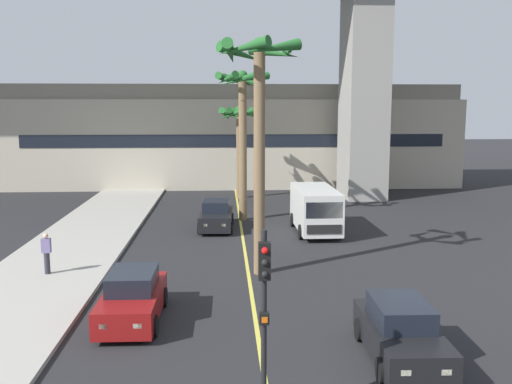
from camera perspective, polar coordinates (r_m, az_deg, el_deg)
The scene contains 12 objects.
sidewalk_left at distance 21.06m, azimuth -23.02°, elevation -10.29°, with size 4.80×80.00×0.15m, color #ADA89E.
lane_stripe_center at distance 27.56m, azimuth -1.22°, elevation -5.34°, with size 0.14×56.00×0.01m, color #DBCC4C.
pier_building_backdrop at distance 48.88m, azimuth -2.20°, elevation 5.64°, with size 36.97×8.04×8.36m.
car_queue_front at distance 18.43m, azimuth -12.25°, elevation -10.35°, with size 1.87×4.12×1.56m.
car_queue_second at distance 31.13m, azimuth -4.01°, elevation -2.39°, with size 1.95×4.16×1.56m.
car_queue_third at distance 15.92m, azimuth 14.30°, elevation -13.53°, with size 1.92×4.14×1.56m.
delivery_van at distance 30.21m, azimuth 5.95°, elevation -1.66°, with size 2.20×5.27×2.36m.
traffic_light_median_near at distance 11.70m, azimuth 0.82°, elevation -11.03°, with size 0.24×0.37×4.20m.
palm_tree_near_median at distance 40.96m, azimuth -1.72°, elevation 6.84°, with size 3.04×3.08×6.67m.
palm_tree_mid_median at distance 32.92m, azimuth -1.36°, elevation 8.54°, with size 3.16×3.23×8.65m.
palm_tree_far_median at distance 22.08m, azimuth 0.29°, elevation 9.65°, with size 3.38×3.47×9.21m.
pedestrian_mid_block at distance 23.72m, azimuth -20.25°, elevation -5.72°, with size 0.34×0.22×1.62m.
Camera 1 is at (-0.98, -2.73, 6.65)m, focal length 39.93 mm.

